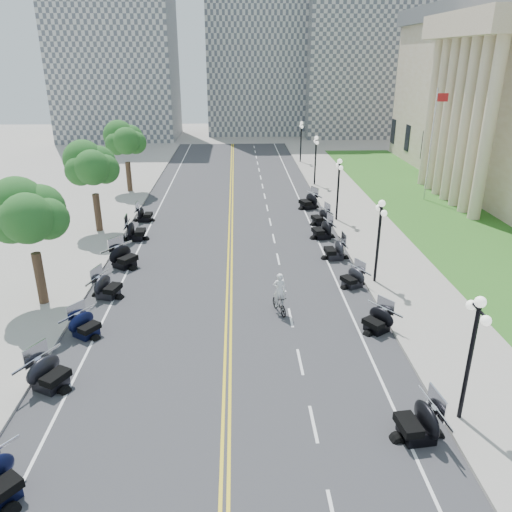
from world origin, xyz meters
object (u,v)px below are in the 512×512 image
object	(u,v)px
motorcycle_n_3	(418,420)
cyclist_rider	(280,278)
bicycle	(279,304)
flagpole	(431,146)

from	to	relation	value
motorcycle_n_3	cyclist_rider	distance (m)	10.31
motorcycle_n_3	bicycle	world-z (taller)	motorcycle_n_3
motorcycle_n_3	cyclist_rider	bearing A→B (deg)	-163.58
bicycle	cyclist_rider	size ratio (longest dim) A/B	0.89
flagpole	bicycle	xyz separation A→B (m)	(-15.36, -21.43, -4.49)
motorcycle_n_3	cyclist_rider	xyz separation A→B (m)	(-4.07, 9.39, 1.23)
flagpole	motorcycle_n_3	xyz separation A→B (m)	(-11.29, -30.82, -4.26)
cyclist_rider	motorcycle_n_3	bearing A→B (deg)	113.43
motorcycle_n_3	bicycle	size ratio (longest dim) A/B	1.24
flagpole	bicycle	bearing A→B (deg)	-125.62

